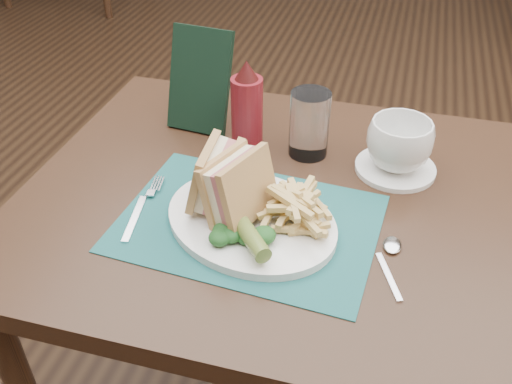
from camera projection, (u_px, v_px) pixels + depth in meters
The scene contains 16 objects.
floor at pixel (308, 289), 1.85m from camera, with size 7.00×7.00×0.00m, color black.
table_main at pixel (273, 331), 1.24m from camera, with size 0.90×0.75×0.75m, color black, non-canonical shape.
placemat at pixel (248, 223), 0.95m from camera, with size 0.42×0.30×0.00m, color #195251.
plate at pixel (251, 221), 0.94m from camera, with size 0.30×0.24×0.01m, color white, non-canonical shape.
sandwich_half_a at pixel (203, 174), 0.94m from camera, with size 0.06×0.11×0.10m, color tan, non-canonical shape.
sandwich_half_b at pixel (228, 182), 0.91m from camera, with size 0.06×0.12×0.11m, color tan, non-canonical shape.
kale_garnish at pixel (243, 234), 0.88m from camera, with size 0.11×0.08×0.03m, color #163D19, non-canonical shape.
pickle_spear at pixel (248, 233), 0.87m from camera, with size 0.03×0.03×0.12m, color #536827.
fries_pile at pixel (292, 206), 0.91m from camera, with size 0.18×0.20×0.06m, color tan, non-canonical shape.
fork at pixel (142, 206), 0.97m from camera, with size 0.03×0.17×0.01m, color silver, non-canonical shape.
spoon at pixel (390, 264), 0.86m from camera, with size 0.03×0.15×0.01m, color silver, non-canonical shape.
saucer at pixel (395, 168), 1.07m from camera, with size 0.15×0.15×0.01m, color white.
coffee_cup at pixel (399, 145), 1.04m from camera, with size 0.12×0.12×0.09m, color white.
drinking_glass at pixel (309, 124), 1.08m from camera, with size 0.08×0.08×0.13m, color white.
ketchup_bottle at pixel (247, 107), 1.08m from camera, with size 0.06×0.06×0.19m, color maroon, non-canonical shape.
check_presenter at pixel (200, 80), 1.15m from camera, with size 0.13×0.01×0.21m, color black.
Camera 1 is at (0.18, -1.29, 1.36)m, focal length 40.00 mm.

